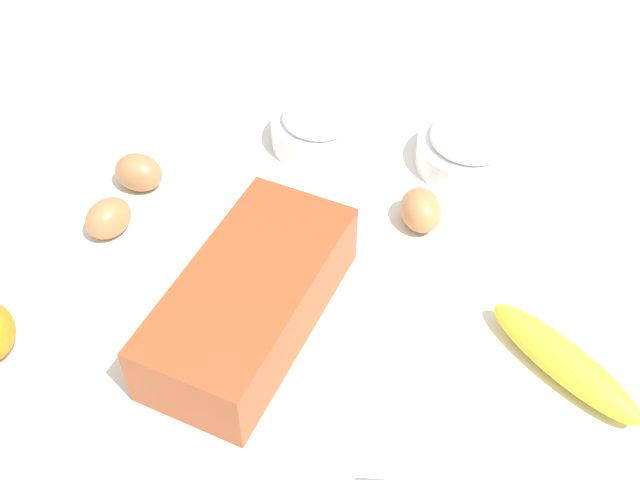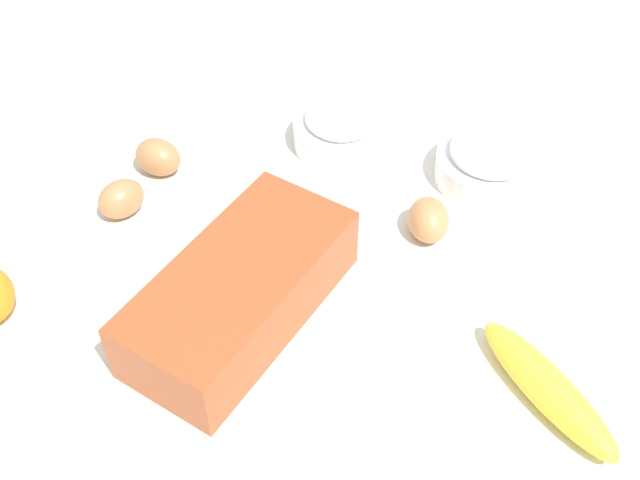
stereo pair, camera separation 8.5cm
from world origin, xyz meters
name	(u,v)px [view 1 (the left image)]	position (x,y,z in m)	size (l,w,h in m)	color
ground_plane	(320,269)	(0.00, 0.00, -0.01)	(2.40, 2.40, 0.02)	silver
loaf_pan	(250,299)	(0.11, -0.04, 0.04)	(0.29, 0.16, 0.08)	#9E4723
flour_bowl	(470,147)	(-0.23, 0.13, 0.03)	(0.14, 0.14, 0.07)	white
sugar_bowl	(319,127)	(-0.21, -0.07, 0.03)	(0.13, 0.13, 0.06)	white
banana	(564,361)	(0.06, 0.29, 0.02)	(0.19, 0.04, 0.04)	yellow
egg_near_butter	(108,218)	(0.03, -0.26, 0.02)	(0.05, 0.05, 0.06)	#B17848
egg_beside_bowl	(421,210)	(-0.10, 0.10, 0.02)	(0.05, 0.05, 0.06)	#BA7E4C
egg_loose	(139,172)	(-0.05, -0.26, 0.02)	(0.05, 0.05, 0.06)	#AE7647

